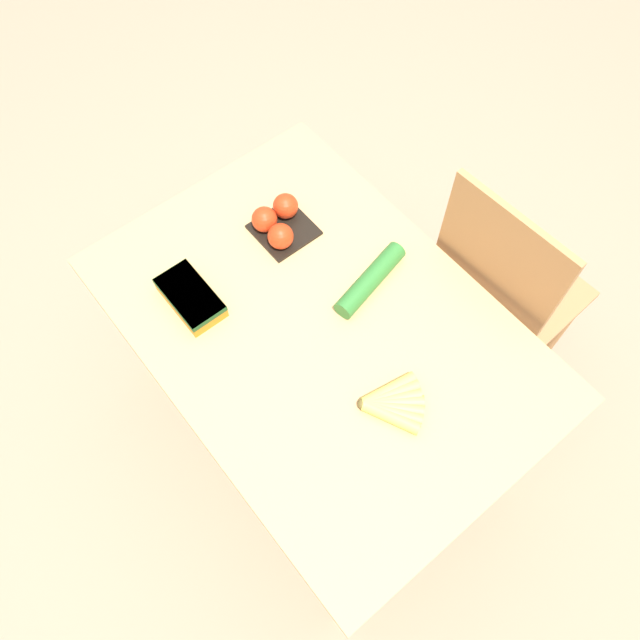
% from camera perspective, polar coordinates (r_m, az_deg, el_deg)
% --- Properties ---
extents(ground_plane, '(12.00, 12.00, 0.00)m').
position_cam_1_polar(ground_plane, '(2.34, 0.00, -8.77)').
color(ground_plane, gray).
extents(dining_table, '(1.24, 0.86, 0.72)m').
position_cam_1_polar(dining_table, '(1.77, 0.00, -2.01)').
color(dining_table, tan).
rests_on(dining_table, ground_plane).
extents(chair, '(0.44, 0.42, 1.01)m').
position_cam_1_polar(chair, '(2.05, 16.06, 2.44)').
color(chair, '#A87547').
rests_on(chair, ground_plane).
extents(banana_bunch, '(0.16, 0.17, 0.03)m').
position_cam_1_polar(banana_bunch, '(1.58, 6.55, -7.58)').
color(banana_bunch, brown).
rests_on(banana_bunch, dining_table).
extents(tomato_pack, '(0.16, 0.16, 0.08)m').
position_cam_1_polar(tomato_pack, '(1.82, -3.85, 8.92)').
color(tomato_pack, black).
rests_on(tomato_pack, dining_table).
extents(carrot_bag, '(0.20, 0.11, 0.05)m').
position_cam_1_polar(carrot_bag, '(1.72, -11.77, 2.09)').
color(carrot_bag, orange).
rests_on(carrot_bag, dining_table).
extents(cucumber_near, '(0.11, 0.26, 0.06)m').
position_cam_1_polar(cucumber_near, '(1.72, 4.63, 3.69)').
color(cucumber_near, '#2D702D').
rests_on(cucumber_near, dining_table).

